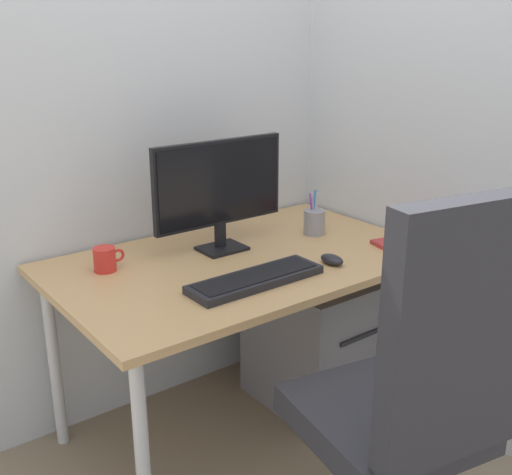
% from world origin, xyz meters
% --- Properties ---
extents(ground_plane, '(8.00, 8.00, 0.00)m').
position_xyz_m(ground_plane, '(0.00, 0.00, 0.00)').
color(ground_plane, gray).
extents(wall_back, '(2.28, 0.04, 2.80)m').
position_xyz_m(wall_back, '(0.00, 0.44, 1.40)').
color(wall_back, silver).
rests_on(wall_back, ground_plane).
extents(wall_side_right, '(0.04, 1.78, 2.80)m').
position_xyz_m(wall_side_right, '(0.70, -0.13, 1.40)').
color(wall_side_right, silver).
rests_on(wall_side_right, ground_plane).
extents(desk, '(1.33, 0.82, 0.71)m').
position_xyz_m(desk, '(0.00, 0.00, 0.65)').
color(desk, tan).
rests_on(desk, ground_plane).
extents(office_chair, '(0.62, 0.62, 1.15)m').
position_xyz_m(office_chair, '(-0.07, -0.84, 0.61)').
color(office_chair, black).
rests_on(office_chair, ground_plane).
extents(filing_cabinet, '(0.40, 0.50, 0.56)m').
position_xyz_m(filing_cabinet, '(0.35, -0.01, 0.28)').
color(filing_cabinet, slate).
rests_on(filing_cabinet, ground_plane).
extents(monitor, '(0.53, 0.13, 0.41)m').
position_xyz_m(monitor, '(-0.01, 0.12, 0.95)').
color(monitor, black).
rests_on(monitor, desk).
extents(keyboard, '(0.47, 0.15, 0.03)m').
position_xyz_m(keyboard, '(-0.10, -0.21, 0.73)').
color(keyboard, black).
rests_on(keyboard, desk).
extents(mouse, '(0.06, 0.10, 0.03)m').
position_xyz_m(mouse, '(0.21, -0.24, 0.73)').
color(mouse, black).
rests_on(mouse, desk).
extents(pen_holder, '(0.08, 0.08, 0.18)m').
position_xyz_m(pen_holder, '(0.39, 0.05, 0.76)').
color(pen_holder, gray).
rests_on(pen_holder, desk).
extents(notebook, '(0.17, 0.17, 0.02)m').
position_xyz_m(notebook, '(0.53, -0.25, 0.72)').
color(notebook, '#B23333').
rests_on(notebook, desk).
extents(coffee_mug, '(0.11, 0.08, 0.08)m').
position_xyz_m(coffee_mug, '(-0.44, 0.18, 0.75)').
color(coffee_mug, red).
rests_on(coffee_mug, desk).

